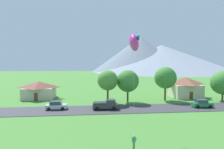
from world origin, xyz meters
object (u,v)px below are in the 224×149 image
Objects in this scene: house_leftmost at (39,90)px; parked_car_green_west_end at (202,104)px; tree_left_of_center at (223,83)px; house_left_center at (185,87)px; tree_right_of_center at (108,80)px; tree_center at (165,78)px; parked_car_silver_mid_west at (56,105)px; pickup_truck_charcoal_west_side at (106,104)px; kite_flyer_with_kite at (134,43)px; tree_near_left at (128,81)px.

parked_car_green_west_end is (37.72, -13.86, -1.51)m from house_leftmost.
parked_car_green_west_end is at bearing -147.09° from tree_left_of_center.
house_left_center reaches higher than house_leftmost.
tree_right_of_center is at bearing -164.56° from house_left_center.
tree_center is at bearing -10.47° from house_leftmost.
tree_center is 1.08× the size of tree_right_of_center.
tree_center is 2.03× the size of parked_car_silver_mid_west.
parked_car_silver_mid_west is at bearing -162.28° from house_left_center.
tree_left_of_center reaches higher than house_leftmost.
tree_left_of_center is 0.96× the size of tree_right_of_center.
pickup_truck_charcoal_west_side is 0.39× the size of kite_flyer_with_kite.
tree_center reaches higher than house_leftmost.
tree_near_left is (22.76, -7.23, 2.83)m from house_leftmost.
pickup_truck_charcoal_west_side is at bearing 178.98° from parked_car_green_west_end.
tree_right_of_center is at bearing -179.80° from tree_left_of_center.
tree_left_of_center reaches higher than house_left_center.
tree_right_of_center is (-28.91, -0.10, 0.89)m from tree_left_of_center.
tree_left_of_center is at bearing -9.72° from house_leftmost.
kite_flyer_with_kite is at bearing -53.53° from house_leftmost.
tree_right_of_center is (-14.77, -2.08, -0.31)m from tree_center.
house_left_center is 18.26m from tree_near_left.
parked_car_green_west_end is 0.81× the size of pickup_truck_charcoal_west_side.
tree_left_of_center is at bearing -42.21° from house_left_center.
tree_near_left reaches higher than pickup_truck_charcoal_west_side.
kite_flyer_with_kite reaches higher than parked_car_silver_mid_west.
kite_flyer_with_kite reaches higher than house_leftmost.
house_left_center reaches higher than parked_car_green_west_end.
parked_car_silver_mid_west is (6.88, -12.58, -1.51)m from house_leftmost.
pickup_truck_charcoal_west_side is (-5.66, -6.27, -4.15)m from tree_near_left.
house_left_center is at bearing 78.70° from parked_car_green_west_end.
kite_flyer_with_kite is (-2.83, -19.74, 7.07)m from tree_near_left.
tree_near_left is 9.95m from tree_center.
parked_car_green_west_end is 1.01× the size of parked_car_silver_mid_west.
house_leftmost is at bearing 141.73° from pickup_truck_charcoal_west_side.
pickup_truck_charcoal_west_side is (17.11, -13.50, -1.32)m from house_leftmost.
parked_car_green_west_end is at bearing 36.40° from kite_flyer_with_kite.
tree_left_of_center reaches higher than pickup_truck_charcoal_west_side.
tree_center is 25.32m from kite_flyer_with_kite.
tree_center is 1.63× the size of pickup_truck_charcoal_west_side.
house_leftmost is 1.05× the size of tree_right_of_center.
parked_car_silver_mid_west is at bearing 177.62° from parked_car_green_west_end.
kite_flyer_with_kite is at bearing -78.13° from pickup_truck_charcoal_west_side.
tree_center is at bearing 25.71° from pickup_truck_charcoal_west_side.
house_leftmost is 24.05m from tree_near_left.
parked_car_silver_mid_west is (-30.84, 1.28, 0.00)m from parked_car_green_west_end.
tree_center is 2.01× the size of parked_car_green_west_end.
pickup_truck_charcoal_west_side is (-29.65, -5.49, -3.56)m from tree_left_of_center.
tree_center is (-7.47, -4.06, 2.94)m from house_left_center.
tree_right_of_center reaches higher than pickup_truck_charcoal_west_side.
tree_right_of_center reaches higher than tree_left_of_center.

